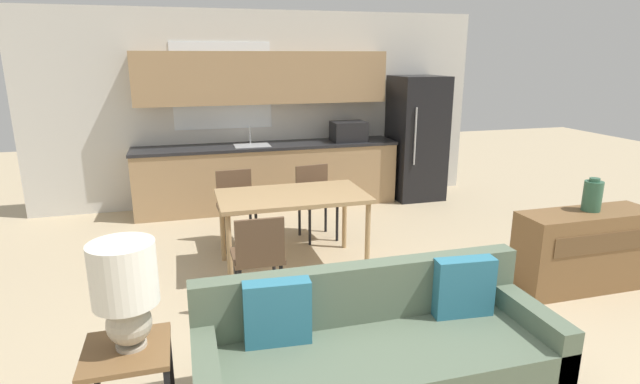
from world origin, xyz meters
TOP-DOWN VIEW (x-y plane):
  - wall_back at (-0.01, 4.63)m, footprint 6.40×0.07m
  - kitchen_counter at (0.02, 4.33)m, footprint 3.66×0.65m
  - refrigerator at (2.23, 4.21)m, footprint 0.71×0.77m
  - dining_table at (-0.14, 2.12)m, footprint 1.46×0.83m
  - couch at (-0.09, 0.01)m, footprint 2.19×0.80m
  - side_table at (-1.52, 0.01)m, footprint 0.45×0.45m
  - table_lamp at (-1.49, 0.03)m, footprint 0.34×0.34m
  - credenza at (2.32, 0.94)m, footprint 1.28×0.42m
  - vase at (2.37, 0.97)m, footprint 0.16×0.16m
  - dining_chair_far_left at (-0.61, 2.91)m, footprint 0.44×0.44m
  - dining_chair_near_left at (-0.60, 1.35)m, footprint 0.42×0.42m
  - dining_chair_far_right at (0.32, 2.92)m, footprint 0.47×0.47m

SIDE VIEW (x-z plane):
  - couch at x=-0.09m, z-range -0.08..0.73m
  - credenza at x=2.32m, z-range 0.00..0.74m
  - side_table at x=-1.52m, z-range 0.10..0.69m
  - dining_chair_far_left at x=-0.61m, z-range 0.07..0.91m
  - dining_chair_near_left at x=-0.60m, z-range 0.07..0.91m
  - dining_chair_far_right at x=0.32m, z-range 0.07..0.91m
  - dining_table at x=-0.14m, z-range 0.32..1.09m
  - kitchen_counter at x=0.02m, z-range -0.23..1.92m
  - vase at x=2.37m, z-range 0.73..1.03m
  - refrigerator at x=2.23m, z-range 0.00..1.81m
  - table_lamp at x=-1.49m, z-range 0.64..1.23m
  - wall_back at x=-0.01m, z-range 0.01..2.71m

